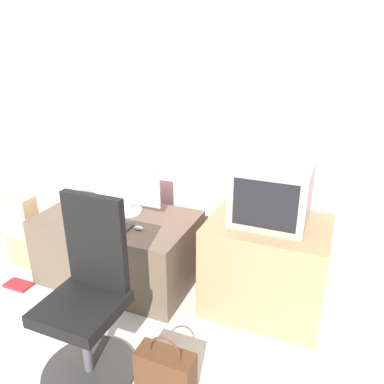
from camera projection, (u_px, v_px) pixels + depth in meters
The scene contains 13 objects.
ground_plane at pixel (80, 353), 2.27m from camera, with size 12.00×12.00×0.00m, color beige.
wall_back at pixel (169, 105), 2.92m from camera, with size 4.40×0.05×2.60m.
desk at pixel (119, 248), 2.92m from camera, with size 1.17×0.69×0.54m.
side_stand at pixel (266, 266), 2.57m from camera, with size 0.79×0.61×0.66m.
main_monitor at pixel (126, 186), 2.81m from camera, with size 0.57×0.23×0.43m.
keyboard at pixel (110, 225), 2.67m from camera, with size 0.32×0.13×0.01m.
mouse at pixel (139, 228), 2.61m from camera, with size 0.07×0.04×0.03m.
crt_tv at pixel (271, 194), 2.40m from camera, with size 0.48×0.41×0.39m.
office_chair at pixel (88, 306), 2.03m from camera, with size 0.53×0.53×1.04m.
cardboard_box_lower at pixel (28, 250), 3.15m from camera, with size 0.26×0.16×0.27m.
cardboard_box_upper at pixel (21, 217), 3.03m from camera, with size 0.24×0.15×0.35m.
handbag at pixel (166, 373), 1.96m from camera, with size 0.31×0.14×0.38m.
book at pixel (18, 285), 2.89m from camera, with size 0.21×0.11×0.02m.
Camera 1 is at (1.30, -1.35, 1.76)m, focal length 35.00 mm.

